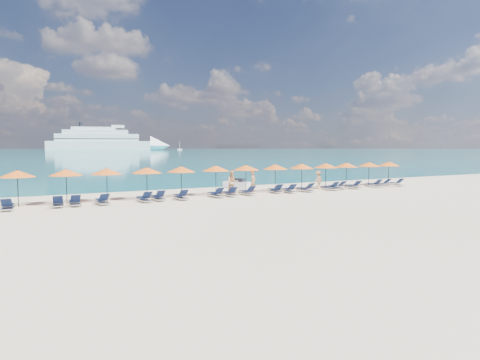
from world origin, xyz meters
name	(u,v)px	position (x,y,z in m)	size (l,w,h in m)	color
ground	(261,201)	(0.00, 0.00, 0.00)	(1400.00, 1400.00, 0.00)	beige
sea	(40,150)	(0.00, 660.00, 0.01)	(1600.00, 1300.00, 0.01)	#1FA9B2
cruise_ship	(111,142)	(79.11, 513.24, 10.96)	(151.98, 65.41, 42.12)	white
sailboat_near	(136,149)	(116.55, 535.42, 1.00)	(5.33, 1.78, 9.76)	white
sailboat_far	(180,149)	(165.14, 494.03, 1.19)	(6.34, 2.11, 11.63)	white
jetski	(237,184)	(2.50, 8.35, 0.35)	(1.99, 2.54, 0.86)	silver
beachgoer_a	(253,181)	(2.20, 4.92, 0.86)	(0.63, 0.41, 1.72)	tan
beachgoer_b	(232,183)	(-0.01, 4.22, 0.92)	(0.89, 0.51, 1.83)	tan
beachgoer_c	(318,180)	(8.33, 4.34, 0.80)	(1.03, 0.48, 1.60)	tan
umbrella_1	(17,174)	(-14.38, 4.43, 2.02)	(2.10, 2.10, 2.28)	black
umbrella_2	(66,172)	(-11.67, 4.52, 2.02)	(2.10, 2.10, 2.28)	black
umbrella_3	(107,171)	(-9.19, 4.54, 2.02)	(2.10, 2.10, 2.28)	black
umbrella_4	(147,170)	(-6.52, 4.48, 2.02)	(2.10, 2.10, 2.28)	black
umbrella_5	(181,169)	(-4.00, 4.53, 2.02)	(2.10, 2.10, 2.28)	black
umbrella_6	(216,168)	(-1.24, 4.58, 2.02)	(2.10, 2.10, 2.28)	black
umbrella_7	(246,168)	(1.37, 4.61, 2.02)	(2.10, 2.10, 2.28)	black
umbrella_8	(275,167)	(4.00, 4.45, 2.02)	(2.10, 2.10, 2.28)	black
umbrella_9	(302,166)	(6.59, 4.39, 2.02)	(2.10, 2.10, 2.28)	black
umbrella_10	(326,166)	(9.20, 4.41, 2.02)	(2.10, 2.10, 2.28)	black
umbrella_11	(346,165)	(11.69, 4.55, 2.02)	(2.10, 2.10, 2.28)	black
umbrella_12	(369,164)	(14.38, 4.49, 2.02)	(2.10, 2.10, 2.28)	black
umbrella_13	(389,164)	(16.94, 4.45, 2.02)	(2.10, 2.10, 2.28)	black
lounger_2	(8,206)	(-14.90, 3.22, 0.24)	(0.72, 1.73, 0.66)	silver
lounger_3	(58,203)	(-12.26, 3.30, 0.24)	(0.73, 1.74, 0.66)	silver
lounger_4	(75,202)	(-11.31, 3.33, 0.24)	(0.63, 1.70, 0.66)	silver
lounger_5	(102,201)	(-9.72, 3.16, 0.24)	(0.77, 1.75, 0.66)	silver
lounger_6	(144,199)	(-7.07, 3.09, 0.24)	(0.78, 1.75, 0.66)	silver
lounger_7	(158,197)	(-6.06, 3.38, 0.24)	(0.67, 1.72, 0.66)	silver
lounger_8	(181,196)	(-4.56, 3.10, 0.24)	(0.69, 1.72, 0.66)	silver
lounger_9	(216,194)	(-1.86, 3.21, 0.24)	(0.75, 1.74, 0.66)	silver
lounger_10	(230,193)	(-0.73, 3.19, 0.24)	(0.75, 1.74, 0.66)	silver
lounger_11	(248,192)	(0.78, 3.26, 0.24)	(0.71, 1.73, 0.66)	silver
lounger_12	(276,190)	(3.40, 3.46, 0.24)	(0.79, 1.75, 0.66)	silver
lounger_13	(289,190)	(4.44, 3.12, 0.24)	(0.77, 1.75, 0.66)	silver
lounger_14	(306,189)	(6.07, 3.11, 0.24)	(0.76, 1.75, 0.66)	silver
lounger_15	(330,187)	(8.66, 3.12, 0.24)	(0.65, 1.71, 0.66)	silver
lounger_16	(337,187)	(9.67, 3.40, 0.24)	(0.77, 1.75, 0.66)	silver
lounger_17	(353,186)	(11.25, 3.16, 0.24)	(0.71, 1.73, 0.66)	silver
lounger_18	(374,185)	(13.91, 3.37, 0.24)	(0.63, 1.70, 0.66)	silver
lounger_19	(382,184)	(15.02, 3.40, 0.24)	(0.75, 1.74, 0.66)	silver
lounger_20	(396,184)	(16.46, 3.14, 0.24)	(0.75, 1.74, 0.66)	silver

